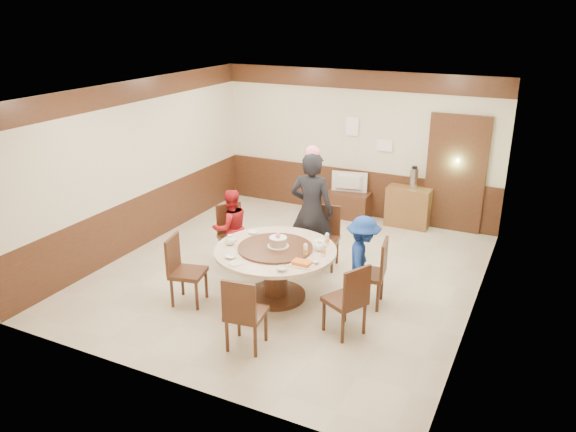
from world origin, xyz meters
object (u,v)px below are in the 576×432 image
at_px(person_red, 231,228).
at_px(banquet_table, 275,263).
at_px(person_standing, 312,211).
at_px(tv_stand, 348,205).
at_px(thermos, 414,178).
at_px(person_blue, 362,260).
at_px(television, 349,183).
at_px(side_cabinet, 408,207).
at_px(shrimp_platter, 302,264).
at_px(birthday_cake, 278,242).

bearing_deg(person_red, banquet_table, 96.95).
bearing_deg(person_standing, tv_stand, -88.34).
bearing_deg(thermos, tv_stand, -178.62).
bearing_deg(person_blue, person_red, 64.77).
relative_size(television, side_cabinet, 0.86).
bearing_deg(shrimp_platter, television, 101.33).
height_order(person_blue, birthday_cake, person_blue).
bearing_deg(shrimp_platter, person_blue, 52.40).
distance_m(banquet_table, side_cabinet, 3.69).
height_order(shrimp_platter, thermos, thermos).
xyz_separation_m(banquet_table, tv_stand, (-0.22, 3.53, -0.28)).
height_order(birthday_cake, side_cabinet, birthday_cake).
bearing_deg(side_cabinet, banquet_table, -105.14).
bearing_deg(person_standing, birthday_cake, 84.25).
relative_size(person_standing, television, 2.73).
bearing_deg(thermos, side_cabinet, 180.00).
xyz_separation_m(tv_stand, side_cabinet, (1.18, 0.03, 0.12)).
height_order(person_standing, tv_stand, person_standing).
height_order(banquet_table, birthday_cake, birthday_cake).
relative_size(tv_stand, side_cabinet, 1.06).
relative_size(banquet_table, person_standing, 0.90).
distance_m(banquet_table, television, 3.54).
relative_size(banquet_table, thermos, 4.47).
relative_size(birthday_cake, tv_stand, 0.35).
distance_m(person_red, shrimp_platter, 1.96).
distance_m(banquet_table, person_standing, 1.20).
height_order(banquet_table, person_blue, person_blue).
height_order(person_red, birthday_cake, person_red).
bearing_deg(shrimp_platter, tv_stand, 101.33).
xyz_separation_m(person_red, thermos, (2.15, 2.89, 0.31)).
relative_size(person_standing, person_red, 1.50).
bearing_deg(person_red, tv_stand, -160.22).
distance_m(person_standing, television, 2.42).
bearing_deg(birthday_cake, tv_stand, 94.00).
bearing_deg(tv_stand, banquet_table, -86.46).
relative_size(birthday_cake, television, 0.43).
relative_size(person_standing, birthday_cake, 6.28).
xyz_separation_m(person_red, side_cabinet, (2.09, 2.89, -0.25)).
height_order(person_standing, thermos, person_standing).
distance_m(shrimp_platter, television, 3.93).
bearing_deg(birthday_cake, television, 94.00).
distance_m(television, side_cabinet, 1.23).
bearing_deg(birthday_cake, person_blue, 19.35).
xyz_separation_m(banquet_table, television, (-0.22, 3.53, 0.17)).
distance_m(birthday_cake, tv_stand, 3.56).
xyz_separation_m(person_red, television, (0.91, 2.86, 0.07)).
xyz_separation_m(person_red, person_blue, (2.26, -0.25, 0.00)).
bearing_deg(thermos, person_blue, -88.13).
bearing_deg(thermos, person_red, -126.68).
relative_size(person_standing, thermos, 4.95).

